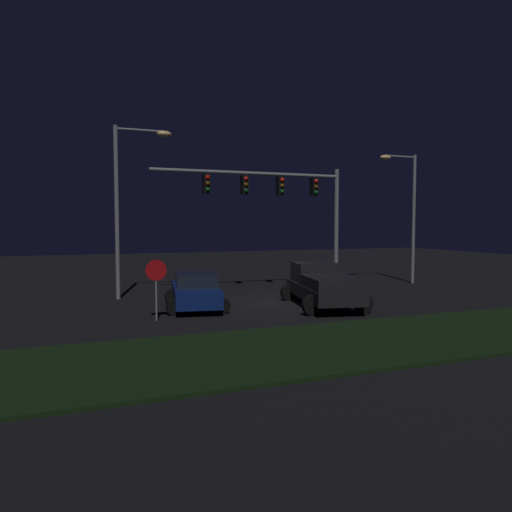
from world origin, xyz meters
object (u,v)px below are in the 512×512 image
Objects in this scene: pickup_truck at (322,283)px; car_sedan at (195,291)px; street_lamp_left at (129,190)px; stop_sign at (156,278)px; traffic_signal_gantry at (281,195)px; street_lamp_right at (407,202)px.

car_sedan is at bearing 87.35° from pickup_truck.
street_lamp_left is 6.93m from stop_sign.
street_lamp_left reaches higher than traffic_signal_gantry.
car_sedan is 15.04m from street_lamp_right.
stop_sign reaches higher than pickup_truck.
car_sedan is 2.98m from stop_sign.
pickup_truck is at bearing -148.03° from street_lamp_right.
traffic_signal_gantry is 7.78m from street_lamp_left.
street_lamp_right is (13.90, 4.02, 4.08)m from car_sedan.
street_lamp_right is at bearing -63.25° from car_sedan.
traffic_signal_gantry is at bearing -0.95° from street_lamp_left.
traffic_signal_gantry is (0.46, 5.21, 4.03)m from pickup_truck.
stop_sign is at bearing -88.87° from street_lamp_left.
stop_sign is at bearing 146.09° from car_sedan.
traffic_signal_gantry is 8.25m from street_lamp_right.
street_lamp_right is at bearing 20.85° from stop_sign.
pickup_truck is 0.55× the size of traffic_signal_gantry.
street_lamp_left is at bearing 91.13° from stop_sign.
stop_sign reaches higher than car_sedan.
street_lamp_right is (8.71, 5.44, 3.82)m from pickup_truck.
traffic_signal_gantry reaches higher than pickup_truck.
street_lamp_right reaches higher than car_sedan.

